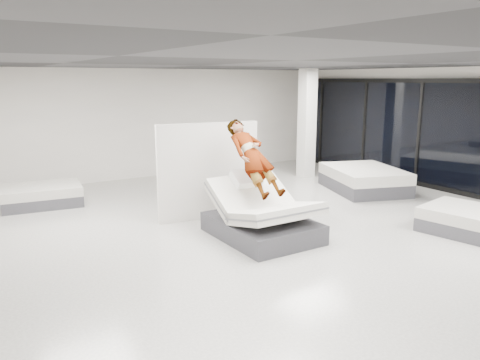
% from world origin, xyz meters
% --- Properties ---
extents(room, '(14.00, 14.04, 3.20)m').
position_xyz_m(room, '(0.00, 0.00, 1.60)').
color(room, beige).
rests_on(room, ground).
extents(hero_bed, '(1.55, 2.04, 1.19)m').
position_xyz_m(hero_bed, '(-0.27, 0.58, 0.38)').
color(hero_bed, '#3B3B40').
rests_on(hero_bed, floor).
extents(person, '(0.68, 1.55, 1.68)m').
position_xyz_m(person, '(-0.27, 0.89, 1.27)').
color(person, slate).
rests_on(person, hero_bed).
extents(remote, '(0.05, 0.14, 0.08)m').
position_xyz_m(remote, '(-0.05, 0.54, 1.03)').
color(remote, black).
rests_on(remote, person).
extents(divider_panel, '(2.22, 0.33, 2.02)m').
position_xyz_m(divider_panel, '(-0.50, 2.24, 1.01)').
color(divider_panel, silver).
rests_on(divider_panel, floor).
extents(flat_bed_right_far, '(2.28, 2.63, 0.61)m').
position_xyz_m(flat_bed_right_far, '(4.14, 2.26, 0.30)').
color(flat_bed_right_far, '#3B3B40').
rests_on(flat_bed_right_far, floor).
extents(flat_bed_right_near, '(1.62, 1.96, 0.48)m').
position_xyz_m(flat_bed_right_near, '(3.27, -1.39, 0.24)').
color(flat_bed_right_near, '#3B3B40').
rests_on(flat_bed_right_near, floor).
extents(flat_bed_left_far, '(1.86, 1.48, 0.47)m').
position_xyz_m(flat_bed_left_far, '(-3.37, 5.17, 0.24)').
color(flat_bed_left_far, '#3B3B40').
rests_on(flat_bed_left_far, floor).
extents(column, '(0.40, 0.40, 3.20)m').
position_xyz_m(column, '(4.00, 4.50, 1.60)').
color(column, silver).
rests_on(column, floor).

